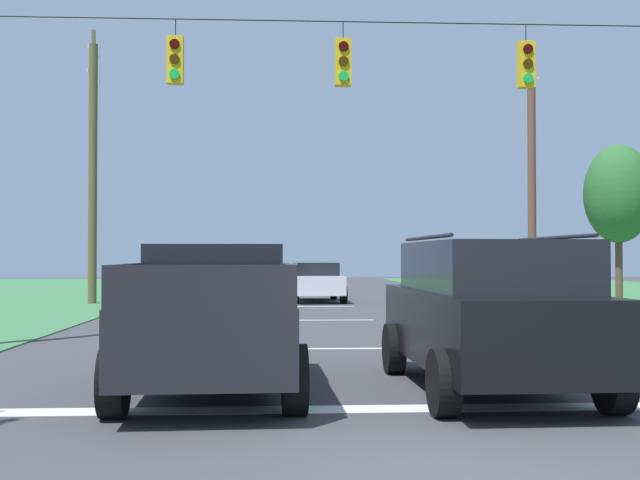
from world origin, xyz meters
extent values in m
cube|color=white|center=(0.00, 3.00, 0.00)|extent=(12.42, 0.45, 0.01)
cube|color=white|center=(0.00, 9.00, 0.00)|extent=(2.50, 0.15, 0.01)
cube|color=white|center=(0.00, 15.73, 0.00)|extent=(2.50, 0.15, 0.01)
cube|color=white|center=(0.00, 21.66, 0.00)|extent=(2.50, 0.15, 0.01)
cube|color=white|center=(0.00, 29.44, 0.00)|extent=(2.50, 0.15, 0.01)
cube|color=white|center=(0.00, 37.72, 0.00)|extent=(2.50, 0.15, 0.01)
cylinder|color=black|center=(0.07, 9.69, 6.55)|extent=(14.81, 0.02, 0.02)
cylinder|color=black|center=(-3.47, 9.69, 6.37)|extent=(0.02, 0.02, 0.36)
cube|color=yellow|center=(-3.47, 9.69, 5.71)|extent=(0.32, 0.24, 0.95)
cylinder|color=#310503|center=(-3.47, 9.55, 6.01)|extent=(0.20, 0.04, 0.20)
cylinder|color=#352203|center=(-3.47, 9.55, 5.71)|extent=(0.20, 0.04, 0.20)
cylinder|color=green|center=(-3.47, 9.55, 5.41)|extent=(0.20, 0.04, 0.20)
cylinder|color=black|center=(-0.10, 9.69, 6.37)|extent=(0.02, 0.02, 0.36)
cube|color=yellow|center=(-0.10, 9.69, 5.71)|extent=(0.32, 0.24, 0.95)
cylinder|color=#310503|center=(-0.10, 9.55, 6.01)|extent=(0.20, 0.04, 0.20)
cylinder|color=#352203|center=(-0.10, 9.55, 5.71)|extent=(0.20, 0.04, 0.20)
cylinder|color=green|center=(-0.10, 9.55, 5.41)|extent=(0.20, 0.04, 0.20)
cylinder|color=black|center=(3.67, 9.69, 6.37)|extent=(0.02, 0.02, 0.36)
cube|color=yellow|center=(3.67, 9.69, 5.71)|extent=(0.32, 0.24, 0.95)
cylinder|color=#310503|center=(3.67, 9.55, 6.01)|extent=(0.20, 0.04, 0.20)
cylinder|color=#352203|center=(3.67, 9.55, 5.71)|extent=(0.20, 0.04, 0.20)
cylinder|color=green|center=(3.67, 9.55, 5.41)|extent=(0.20, 0.04, 0.20)
cube|color=black|center=(-2.28, 4.50, 0.82)|extent=(2.18, 5.46, 0.85)
cube|color=black|center=(-2.30, 5.15, 1.60)|extent=(1.91, 1.96, 0.70)
cube|color=black|center=(-3.17, 3.12, 1.48)|extent=(0.18, 2.38, 0.45)
cube|color=black|center=(-1.29, 3.18, 1.48)|extent=(0.18, 2.38, 0.45)
cube|color=black|center=(-2.19, 1.85, 1.48)|extent=(1.96, 0.17, 0.45)
cylinder|color=black|center=(-3.34, 6.30, 0.40)|extent=(0.31, 0.81, 0.80)
cylinder|color=black|center=(-1.34, 6.37, 0.40)|extent=(0.31, 0.81, 0.80)
cylinder|color=black|center=(-3.22, 2.63, 0.40)|extent=(0.31, 0.81, 0.80)
cylinder|color=black|center=(-1.22, 2.70, 0.40)|extent=(0.31, 0.81, 0.80)
cube|color=black|center=(1.37, 4.15, 0.85)|extent=(2.06, 4.84, 0.95)
cube|color=black|center=(1.37, 4.00, 1.66)|extent=(1.88, 3.24, 0.65)
cylinder|color=black|center=(0.53, 3.98, 2.03)|extent=(0.11, 2.72, 0.05)
cylinder|color=black|center=(2.22, 4.02, 2.03)|extent=(0.11, 2.72, 0.05)
cylinder|color=black|center=(0.36, 5.76, 0.38)|extent=(0.28, 0.77, 0.76)
cylinder|color=black|center=(2.31, 5.81, 0.38)|extent=(0.28, 0.77, 0.76)
cylinder|color=black|center=(0.44, 2.50, 0.38)|extent=(0.28, 0.77, 0.76)
cylinder|color=black|center=(2.38, 2.54, 0.38)|extent=(0.28, 0.77, 0.76)
cube|color=silver|center=(0.04, 24.65, 0.67)|extent=(2.07, 4.41, 0.70)
cube|color=black|center=(0.04, 24.65, 1.27)|extent=(1.75, 2.20, 0.50)
cylinder|color=black|center=(1.03, 23.29, 0.32)|extent=(0.26, 0.65, 0.64)
cylinder|color=black|center=(-0.76, 23.18, 0.32)|extent=(0.26, 0.65, 0.64)
cylinder|color=black|center=(0.85, 26.12, 0.32)|extent=(0.26, 0.65, 0.64)
cylinder|color=black|center=(-0.95, 26.01, 0.32)|extent=(0.26, 0.65, 0.64)
cylinder|color=brown|center=(8.27, 23.49, 4.34)|extent=(0.31, 0.31, 8.68)
cube|color=brown|center=(8.27, 23.49, 8.28)|extent=(0.12, 0.12, 2.13)
cylinder|color=#B2B7BC|center=(8.27, 24.34, 8.40)|extent=(0.08, 0.08, 0.12)
cylinder|color=#B2B7BC|center=(8.27, 22.64, 8.40)|extent=(0.08, 0.08, 0.12)
cylinder|color=brown|center=(-8.27, 23.40, 4.82)|extent=(0.31, 0.31, 9.64)
cube|color=brown|center=(-8.27, 23.40, 9.24)|extent=(0.12, 0.12, 1.87)
cylinder|color=#B2B7BC|center=(-8.27, 24.15, 9.36)|extent=(0.08, 0.08, 0.12)
cylinder|color=#B2B7BC|center=(-8.27, 22.66, 9.36)|extent=(0.08, 0.08, 0.12)
cube|color=brown|center=(-8.27, 23.40, 8.34)|extent=(0.12, 0.12, 2.20)
cylinder|color=#B2B7BC|center=(-8.27, 24.28, 8.46)|extent=(0.08, 0.08, 0.12)
cylinder|color=#B2B7BC|center=(-8.27, 22.52, 8.46)|extent=(0.08, 0.08, 0.12)
cylinder|color=brown|center=(10.95, 21.90, 1.53)|extent=(0.26, 0.26, 3.06)
ellipsoid|color=#2D652D|center=(10.95, 21.90, 4.05)|extent=(2.46, 2.46, 3.58)
camera|label=1|loc=(-1.40, -6.25, 1.80)|focal=44.51mm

